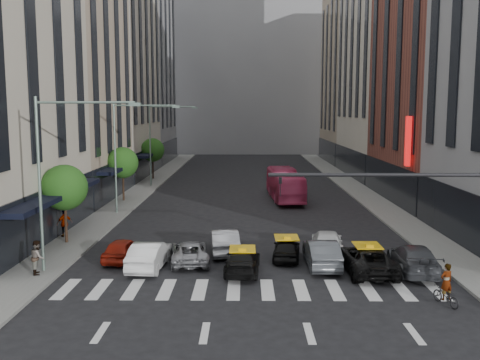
{
  "coord_description": "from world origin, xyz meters",
  "views": [
    {
      "loc": [
        -0.45,
        -22.98,
        8.45
      ],
      "look_at": [
        -0.8,
        11.13,
        4.0
      ],
      "focal_mm": 40.0,
      "sensor_mm": 36.0,
      "label": 1
    }
  ],
  "objects_px": {
    "streetlamp_mid": "(127,142)",
    "taxi_left": "(242,261)",
    "taxi_center": "(286,249)",
    "bus": "(285,184)",
    "car_red": "(123,249)",
    "pedestrian_near": "(38,257)",
    "streetlamp_far": "(159,134)",
    "streetlamp_near": "(57,161)",
    "motorcycle": "(446,296)",
    "pedestrian_far": "(65,223)",
    "car_white_front": "(149,255)"
  },
  "relations": [
    {
      "from": "streetlamp_near",
      "to": "streetlamp_mid",
      "type": "distance_m",
      "value": 16.0
    },
    {
      "from": "pedestrian_far",
      "to": "car_white_front",
      "type": "bearing_deg",
      "value": 95.35
    },
    {
      "from": "car_red",
      "to": "pedestrian_far",
      "type": "relative_size",
      "value": 2.11
    },
    {
      "from": "streetlamp_mid",
      "to": "taxi_left",
      "type": "bearing_deg",
      "value": -59.17
    },
    {
      "from": "streetlamp_near",
      "to": "car_white_front",
      "type": "distance_m",
      "value": 6.87
    },
    {
      "from": "streetlamp_near",
      "to": "car_red",
      "type": "distance_m",
      "value": 6.36
    },
    {
      "from": "taxi_left",
      "to": "motorcycle",
      "type": "relative_size",
      "value": 2.74
    },
    {
      "from": "car_red",
      "to": "car_white_front",
      "type": "relative_size",
      "value": 0.85
    },
    {
      "from": "streetlamp_far",
      "to": "taxi_left",
      "type": "height_order",
      "value": "streetlamp_far"
    },
    {
      "from": "streetlamp_mid",
      "to": "streetlamp_far",
      "type": "height_order",
      "value": "same"
    },
    {
      "from": "pedestrian_far",
      "to": "motorcycle",
      "type": "bearing_deg",
      "value": 109.44
    },
    {
      "from": "bus",
      "to": "pedestrian_near",
      "type": "height_order",
      "value": "bus"
    },
    {
      "from": "bus",
      "to": "pedestrian_near",
      "type": "distance_m",
      "value": 27.98
    },
    {
      "from": "car_white_front",
      "to": "taxi_left",
      "type": "relative_size",
      "value": 1.03
    },
    {
      "from": "car_red",
      "to": "pedestrian_far",
      "type": "height_order",
      "value": "pedestrian_far"
    },
    {
      "from": "streetlamp_near",
      "to": "pedestrian_far",
      "type": "height_order",
      "value": "streetlamp_near"
    },
    {
      "from": "car_white_front",
      "to": "motorcycle",
      "type": "xyz_separation_m",
      "value": [
        13.91,
        -5.37,
        -0.32
      ]
    },
    {
      "from": "motorcycle",
      "to": "streetlamp_far",
      "type": "bearing_deg",
      "value": -83.8
    },
    {
      "from": "bus",
      "to": "pedestrian_far",
      "type": "height_order",
      "value": "bus"
    },
    {
      "from": "streetlamp_far",
      "to": "taxi_center",
      "type": "xyz_separation_m",
      "value": [
        11.94,
        -29.25,
        -5.28
      ]
    },
    {
      "from": "streetlamp_near",
      "to": "taxi_center",
      "type": "height_order",
      "value": "streetlamp_near"
    },
    {
      "from": "streetlamp_near",
      "to": "bus",
      "type": "distance_m",
      "value": 27.31
    },
    {
      "from": "streetlamp_near",
      "to": "pedestrian_near",
      "type": "xyz_separation_m",
      "value": [
        -1.01,
        -0.61,
        -4.88
      ]
    },
    {
      "from": "taxi_center",
      "to": "pedestrian_far",
      "type": "distance_m",
      "value": 15.06
    },
    {
      "from": "streetlamp_mid",
      "to": "taxi_left",
      "type": "xyz_separation_m",
      "value": [
        9.44,
        -15.82,
        -5.28
      ]
    },
    {
      "from": "pedestrian_near",
      "to": "taxi_left",
      "type": "bearing_deg",
      "value": -103.25
    },
    {
      "from": "streetlamp_mid",
      "to": "streetlamp_far",
      "type": "relative_size",
      "value": 1.0
    },
    {
      "from": "taxi_center",
      "to": "bus",
      "type": "relative_size",
      "value": 0.35
    },
    {
      "from": "streetlamp_mid",
      "to": "motorcycle",
      "type": "distance_m",
      "value": 28.02
    },
    {
      "from": "streetlamp_mid",
      "to": "pedestrian_near",
      "type": "relative_size",
      "value": 5.15
    },
    {
      "from": "streetlamp_near",
      "to": "pedestrian_far",
      "type": "distance_m",
      "value": 9.23
    },
    {
      "from": "streetlamp_mid",
      "to": "car_white_front",
      "type": "height_order",
      "value": "streetlamp_mid"
    },
    {
      "from": "streetlamp_mid",
      "to": "taxi_left",
      "type": "relative_size",
      "value": 2.08
    },
    {
      "from": "streetlamp_far",
      "to": "taxi_center",
      "type": "relative_size",
      "value": 2.45
    },
    {
      "from": "car_white_front",
      "to": "pedestrian_near",
      "type": "bearing_deg",
      "value": 19.74
    },
    {
      "from": "pedestrian_far",
      "to": "taxi_center",
      "type": "bearing_deg",
      "value": 121.1
    },
    {
      "from": "bus",
      "to": "pedestrian_far",
      "type": "relative_size",
      "value": 5.84
    },
    {
      "from": "car_red",
      "to": "taxi_center",
      "type": "bearing_deg",
      "value": -172.5
    },
    {
      "from": "pedestrian_near",
      "to": "pedestrian_far",
      "type": "distance_m",
      "value": 8.2
    },
    {
      "from": "car_red",
      "to": "streetlamp_far",
      "type": "bearing_deg",
      "value": -79.48
    },
    {
      "from": "car_white_front",
      "to": "pedestrian_far",
      "type": "xyz_separation_m",
      "value": [
        -6.78,
        6.57,
        0.31
      ]
    },
    {
      "from": "car_red",
      "to": "bus",
      "type": "relative_size",
      "value": 0.36
    },
    {
      "from": "bus",
      "to": "taxi_left",
      "type": "bearing_deg",
      "value": 76.83
    },
    {
      "from": "car_red",
      "to": "pedestrian_near",
      "type": "xyz_separation_m",
      "value": [
        -3.65,
        -3.01,
        0.38
      ]
    },
    {
      "from": "car_white_front",
      "to": "streetlamp_far",
      "type": "bearing_deg",
      "value": -77.73
    },
    {
      "from": "pedestrian_near",
      "to": "streetlamp_near",
      "type": "bearing_deg",
      "value": -76.56
    },
    {
      "from": "bus",
      "to": "car_red",
      "type": "bearing_deg",
      "value": 59.35
    },
    {
      "from": "car_white_front",
      "to": "bus",
      "type": "height_order",
      "value": "bus"
    },
    {
      "from": "streetlamp_far",
      "to": "car_red",
      "type": "relative_size",
      "value": 2.38
    },
    {
      "from": "bus",
      "to": "taxi_center",
      "type": "bearing_deg",
      "value": 82.48
    }
  ]
}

